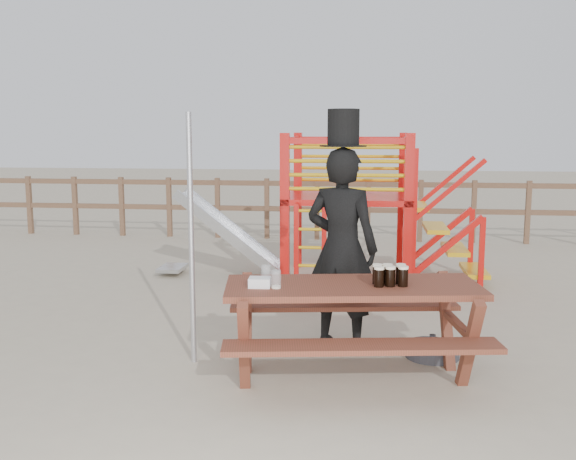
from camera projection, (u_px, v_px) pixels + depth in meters
The scene contains 10 objects.
ground at pixel (311, 369), 5.77m from camera, with size 60.00×60.00×0.00m, color tan.
back_fence at pixel (343, 203), 12.52m from camera, with size 15.09×0.09×1.20m.
playground_fort at pixel (342, 206), 9.10m from camera, with size 4.71×1.84×2.10m.
picnic_table at pixel (352, 319), 5.50m from camera, with size 2.35×1.80×0.83m.
man_with_hat at pixel (342, 243), 6.25m from camera, with size 0.83×0.67×2.33m.
metal_pole at pixel (191, 240), 5.79m from camera, with size 0.05×0.05×2.29m, color #B2B2B7.
parasol_base at pixel (432, 350), 6.09m from camera, with size 0.51×0.51×0.22m.
paper_bag at pixel (260, 282), 5.35m from camera, with size 0.18×0.14×0.08m, color white.
stout_pints at pixel (390, 275), 5.41m from camera, with size 0.30×0.22×0.17m.
empty_glasses at pixel (271, 277), 5.40m from camera, with size 0.20×0.27×0.15m.
Camera 1 is at (0.46, -5.49, 2.12)m, focal length 40.00 mm.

